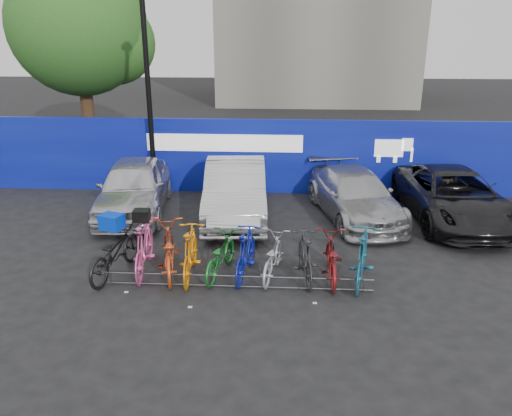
# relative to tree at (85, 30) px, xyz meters

# --- Properties ---
(ground) EXTENTS (100.00, 100.00, 0.00)m
(ground) POSITION_rel_tree_xyz_m (6.77, -10.06, -5.07)
(ground) COLOR black
(ground) RESTS_ON ground
(hoarding) EXTENTS (22.00, 0.18, 2.40)m
(hoarding) POSITION_rel_tree_xyz_m (6.78, -4.06, -3.86)
(hoarding) COLOR #090F86
(hoarding) RESTS_ON ground
(tree) EXTENTS (5.40, 5.20, 7.80)m
(tree) POSITION_rel_tree_xyz_m (0.00, 0.00, 0.00)
(tree) COLOR #382314
(tree) RESTS_ON ground
(lamppost) EXTENTS (0.25, 0.50, 6.11)m
(lamppost) POSITION_rel_tree_xyz_m (3.57, -4.66, -1.80)
(lamppost) COLOR black
(lamppost) RESTS_ON ground
(bike_rack) EXTENTS (5.60, 0.03, 0.30)m
(bike_rack) POSITION_rel_tree_xyz_m (6.77, -10.66, -4.91)
(bike_rack) COLOR #595B60
(bike_rack) RESTS_ON ground
(car_0) EXTENTS (2.40, 4.76, 1.56)m
(car_0) POSITION_rel_tree_xyz_m (3.39, -6.23, -4.29)
(car_0) COLOR silver
(car_0) RESTS_ON ground
(car_1) EXTENTS (2.04, 4.87, 1.57)m
(car_1) POSITION_rel_tree_xyz_m (6.35, -6.37, -4.29)
(car_1) COLOR #B1B2B6
(car_1) RESTS_ON ground
(car_2) EXTENTS (2.79, 4.81, 1.31)m
(car_2) POSITION_rel_tree_xyz_m (9.71, -6.23, -4.41)
(car_2) COLOR #A2A2A6
(car_2) RESTS_ON ground
(car_3) EXTENTS (2.58, 5.17, 1.41)m
(car_3) POSITION_rel_tree_xyz_m (12.39, -6.31, -4.37)
(car_3) COLOR black
(car_3) RESTS_ON ground
(bike_0) EXTENTS (1.09, 2.11, 1.06)m
(bike_0) POSITION_rel_tree_xyz_m (4.13, -10.17, -4.54)
(bike_0) COLOR black
(bike_0) RESTS_ON ground
(bike_1) EXTENTS (0.74, 2.04, 1.20)m
(bike_1) POSITION_rel_tree_xyz_m (4.73, -10.03, -4.47)
(bike_1) COLOR #D84E95
(bike_1) RESTS_ON ground
(bike_2) EXTENTS (1.17, 2.16, 1.08)m
(bike_2) POSITION_rel_tree_xyz_m (5.25, -10.05, -4.53)
(bike_2) COLOR #D34A1C
(bike_2) RESTS_ON ground
(bike_3) EXTENTS (0.62, 1.91, 1.13)m
(bike_3) POSITION_rel_tree_xyz_m (5.77, -10.20, -4.50)
(bike_3) COLOR orange
(bike_3) RESTS_ON ground
(bike_4) EXTENTS (0.96, 1.82, 0.91)m
(bike_4) POSITION_rel_tree_xyz_m (6.38, -10.05, -4.61)
(bike_4) COLOR #166923
(bike_4) RESTS_ON ground
(bike_5) EXTENTS (0.75, 1.84, 1.07)m
(bike_5) POSITION_rel_tree_xyz_m (6.94, -10.09, -4.53)
(bike_5) COLOR #0F1AA0
(bike_5) RESTS_ON ground
(bike_6) EXTENTS (0.89, 1.80, 0.91)m
(bike_6) POSITION_rel_tree_xyz_m (7.50, -10.05, -4.62)
(bike_6) COLOR #A1A2A8
(bike_6) RESTS_ON ground
(bike_7) EXTENTS (0.68, 1.75, 1.02)m
(bike_7) POSITION_rel_tree_xyz_m (8.20, -10.15, -4.56)
(bike_7) COLOR #292A2C
(bike_7) RESTS_ON ground
(bike_8) EXTENTS (0.65, 1.83, 0.96)m
(bike_8) POSITION_rel_tree_xyz_m (8.75, -10.10, -4.59)
(bike_8) COLOR maroon
(bike_8) RESTS_ON ground
(bike_9) EXTENTS (0.98, 2.01, 1.16)m
(bike_9) POSITION_rel_tree_xyz_m (9.38, -10.22, -4.49)
(bike_9) COLOR #19536B
(bike_9) RESTS_ON ground
(cargo_crate) EXTENTS (0.54, 0.48, 0.33)m
(cargo_crate) POSITION_rel_tree_xyz_m (4.13, -10.17, -3.85)
(cargo_crate) COLOR #032DC4
(cargo_crate) RESTS_ON bike_0
(cargo_topcase) EXTENTS (0.35, 0.32, 0.25)m
(cargo_topcase) POSITION_rel_tree_xyz_m (4.73, -10.03, -3.74)
(cargo_topcase) COLOR black
(cargo_topcase) RESTS_ON bike_1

